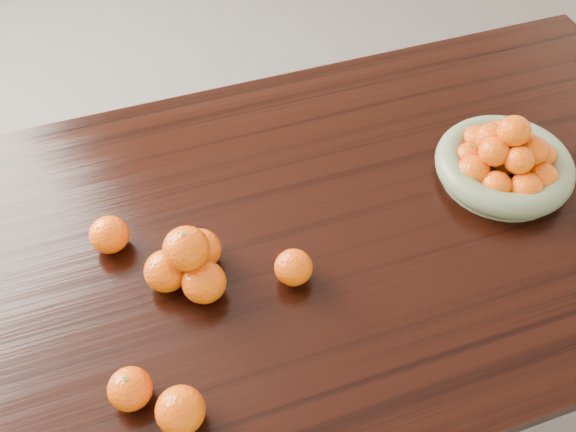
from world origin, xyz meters
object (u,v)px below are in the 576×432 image
object	(u,v)px
orange_pyramid	(189,262)
loose_orange_0	(130,389)
dining_table	(290,259)
fruit_bowl	(505,162)

from	to	relation	value
orange_pyramid	loose_orange_0	bearing A→B (deg)	-126.14
loose_orange_0	orange_pyramid	bearing A→B (deg)	53.86
dining_table	fruit_bowl	bearing A→B (deg)	0.18
fruit_bowl	loose_orange_0	bearing A→B (deg)	-163.55
fruit_bowl	orange_pyramid	size ratio (longest dim) A/B	1.86
dining_table	fruit_bowl	size ratio (longest dim) A/B	6.76
loose_orange_0	fruit_bowl	bearing A→B (deg)	16.45
dining_table	orange_pyramid	xyz separation A→B (m)	(-0.21, -0.05, 0.14)
dining_table	orange_pyramid	world-z (taller)	orange_pyramid
dining_table	loose_orange_0	size ratio (longest dim) A/B	26.92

